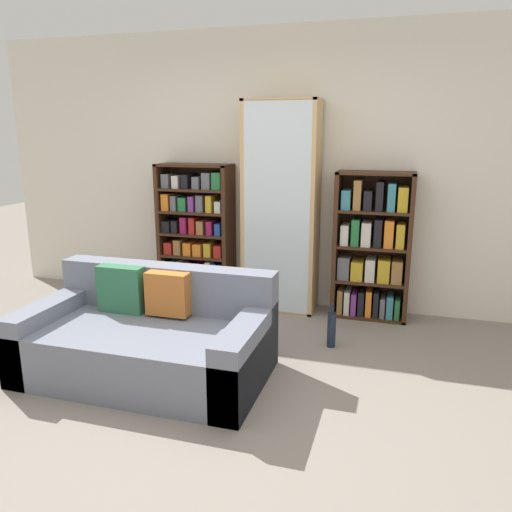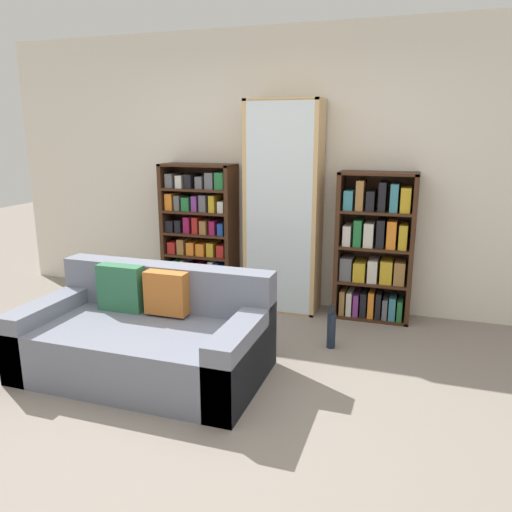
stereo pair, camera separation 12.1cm
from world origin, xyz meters
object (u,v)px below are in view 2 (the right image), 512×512
bookshelf_left (200,235)px  wine_bottle (331,330)px  display_cabinet (284,208)px  bookshelf_right (375,250)px  couch (147,338)px

bookshelf_left → wine_bottle: bookshelf_left is taller
display_cabinet → bookshelf_right: 0.94m
display_cabinet → bookshelf_left: bearing=179.0°
couch → display_cabinet: (0.59, 1.64, 0.75)m
couch → bookshelf_left: (-0.32, 1.66, 0.42)m
couch → wine_bottle: (1.22, 0.83, -0.11)m
display_cabinet → bookshelf_right: bearing=1.0°
couch → bookshelf_right: bearing=48.5°
bookshelf_left → display_cabinet: bearing=-1.0°
bookshelf_left → display_cabinet: 0.96m
couch → bookshelf_right: bookshelf_right is taller
bookshelf_right → wine_bottle: bookshelf_right is taller
display_cabinet → couch: bearing=-109.6°
couch → bookshelf_right: (1.46, 1.66, 0.40)m
couch → bookshelf_right: 2.24m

